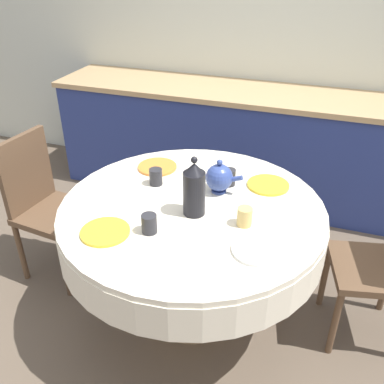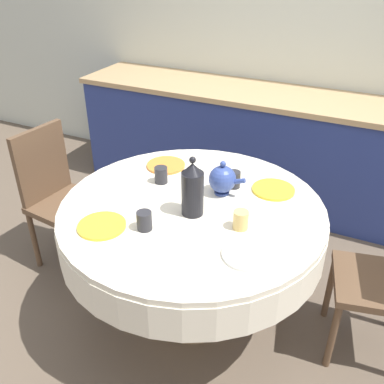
{
  "view_description": "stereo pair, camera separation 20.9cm",
  "coord_description": "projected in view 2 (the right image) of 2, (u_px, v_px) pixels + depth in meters",
  "views": [
    {
      "loc": [
        0.59,
        -1.7,
        1.91
      ],
      "look_at": [
        0.0,
        0.0,
        0.84
      ],
      "focal_mm": 40.0,
      "sensor_mm": 36.0,
      "label": 1
    },
    {
      "loc": [
        0.78,
        -1.62,
        1.91
      ],
      "look_at": [
        0.0,
        0.0,
        0.84
      ],
      "focal_mm": 40.0,
      "sensor_mm": 36.0,
      "label": 2
    }
  ],
  "objects": [
    {
      "name": "plate_near_right",
      "position": [
        248.0,
        254.0,
        1.8
      ],
      "size": [
        0.22,
        0.22,
        0.01
      ],
      "primitive_type": "cylinder",
      "color": "white",
      "rests_on": "dining_table"
    },
    {
      "name": "cup_near_left",
      "position": [
        144.0,
        221.0,
        1.95
      ],
      "size": [
        0.07,
        0.07,
        0.09
      ],
      "primitive_type": "cylinder",
      "color": "#28282D",
      "rests_on": "dining_table"
    },
    {
      "name": "cup_near_right",
      "position": [
        241.0,
        220.0,
        1.95
      ],
      "size": [
        0.07,
        0.07,
        0.09
      ],
      "primitive_type": "cylinder",
      "color": "#DBB766",
      "rests_on": "dining_table"
    },
    {
      "name": "ground_plane",
      "position": [
        192.0,
        314.0,
        2.53
      ],
      "size": [
        12.0,
        12.0,
        0.0
      ],
      "primitive_type": "plane",
      "color": "brown"
    },
    {
      "name": "cup_far_right",
      "position": [
        234.0,
        179.0,
        2.28
      ],
      "size": [
        0.07,
        0.07,
        0.09
      ],
      "primitive_type": "cylinder",
      "color": "#28282D",
      "rests_on": "dining_table"
    },
    {
      "name": "teapot",
      "position": [
        223.0,
        179.0,
        2.2
      ],
      "size": [
        0.2,
        0.14,
        0.19
      ],
      "color": "#33478E",
      "rests_on": "dining_table"
    },
    {
      "name": "chair_right",
      "position": [
        58.0,
        192.0,
        2.73
      ],
      "size": [
        0.44,
        0.44,
        0.93
      ],
      "rotation": [
        0.0,
        0.0,
        -1.68
      ],
      "color": "brown",
      "rests_on": "ground_plane"
    },
    {
      "name": "plate_near_left",
      "position": [
        102.0,
        226.0,
        1.98
      ],
      "size": [
        0.22,
        0.22,
        0.01
      ],
      "primitive_type": "cylinder",
      "color": "yellow",
      "rests_on": "dining_table"
    },
    {
      "name": "dining_table",
      "position": [
        192.0,
        226.0,
        2.2
      ],
      "size": [
        1.34,
        1.34,
        0.76
      ],
      "color": "tan",
      "rests_on": "ground_plane"
    },
    {
      "name": "cup_far_left",
      "position": [
        161.0,
        175.0,
        2.32
      ],
      "size": [
        0.07,
        0.07,
        0.09
      ],
      "primitive_type": "cylinder",
      "color": "#28282D",
      "rests_on": "dining_table"
    },
    {
      "name": "wall_back",
      "position": [
        295.0,
        31.0,
        3.28
      ],
      "size": [
        7.0,
        0.05,
        2.6
      ],
      "color": "beige",
      "rests_on": "ground_plane"
    },
    {
      "name": "kitchen_counter",
      "position": [
        272.0,
        148.0,
        3.45
      ],
      "size": [
        3.24,
        0.64,
        0.9
      ],
      "color": "navy",
      "rests_on": "ground_plane"
    },
    {
      "name": "coffee_carafe",
      "position": [
        193.0,
        189.0,
        2.01
      ],
      "size": [
        0.11,
        0.11,
        0.3
      ],
      "color": "black",
      "rests_on": "dining_table"
    },
    {
      "name": "plate_far_right",
      "position": [
        273.0,
        190.0,
        2.26
      ],
      "size": [
        0.22,
        0.22,
        0.01
      ],
      "primitive_type": "cylinder",
      "color": "yellow",
      "rests_on": "dining_table"
    },
    {
      "name": "plate_far_left",
      "position": [
        166.0,
        165.0,
        2.5
      ],
      "size": [
        0.22,
        0.22,
        0.01
      ],
      "primitive_type": "cylinder",
      "color": "orange",
      "rests_on": "dining_table"
    }
  ]
}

